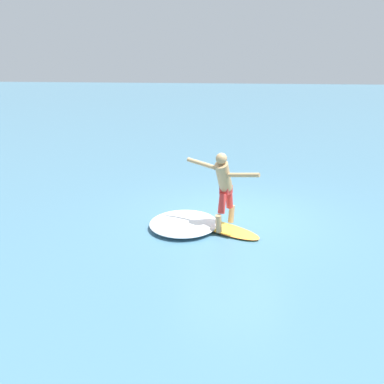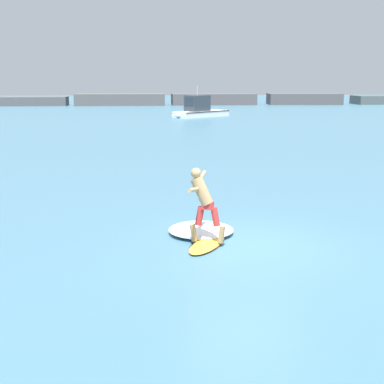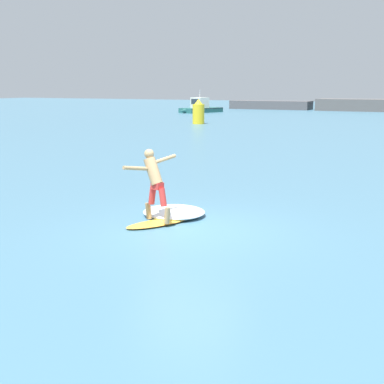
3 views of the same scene
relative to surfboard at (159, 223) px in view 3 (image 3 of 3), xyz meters
name	(u,v)px [view 3 (image 3 of 3)]	position (x,y,z in m)	size (l,w,h in m)	color
ground_plane	(189,230)	(0.88, -0.14, -0.04)	(200.00, 200.00, 0.00)	teal
surfboard	(159,223)	(0.00, 0.00, 0.00)	(1.31, 1.87, 0.22)	yellow
surfer	(154,179)	(-0.12, 0.00, 1.06)	(0.93, 1.60, 1.72)	tan
fishing_boat_near_jetty	(200,108)	(-22.28, 48.92, 0.52)	(4.09, 6.37, 2.72)	#25605D
channel_marker_buoy	(198,113)	(-13.92, 31.06, 0.92)	(1.02, 1.02, 2.12)	yellow
wave_foam_at_tail	(174,212)	(-0.07, 0.90, 0.06)	(1.81, 1.76, 0.21)	white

